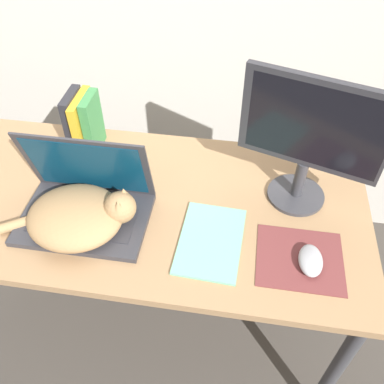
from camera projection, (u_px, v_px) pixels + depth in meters
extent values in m
cube|color=#93704C|center=(140.00, 203.00, 1.32)|extent=(1.46, 0.70, 0.03)
cylinder|color=#38383D|center=(334.00, 372.00, 1.30)|extent=(0.04, 0.04, 0.70)
cylinder|color=#38383D|center=(18.00, 193.00, 1.86)|extent=(0.04, 0.04, 0.70)
cylinder|color=#38383D|center=(322.00, 229.00, 1.71)|extent=(0.04, 0.04, 0.70)
cube|color=#2D2D33|center=(85.00, 219.00, 1.24)|extent=(0.39, 0.26, 0.02)
cube|color=#28282D|center=(83.00, 220.00, 1.22)|extent=(0.32, 0.13, 0.00)
cube|color=#2D2D33|center=(87.00, 166.00, 1.21)|extent=(0.39, 0.07, 0.25)
cube|color=#0A334C|center=(87.00, 167.00, 1.21)|extent=(0.35, 0.06, 0.22)
ellipsoid|color=#99754C|center=(75.00, 217.00, 1.19)|extent=(0.29, 0.26, 0.10)
sphere|color=#99754C|center=(120.00, 207.00, 1.18)|extent=(0.10, 0.10, 0.10)
cone|color=#99754C|center=(124.00, 193.00, 1.18)|extent=(0.04, 0.04, 0.03)
cone|color=#99754C|center=(118.00, 206.00, 1.14)|extent=(0.04, 0.04, 0.03)
cylinder|color=#99754C|center=(23.00, 222.00, 1.22)|extent=(0.14, 0.10, 0.03)
cylinder|color=#333338|center=(295.00, 195.00, 1.32)|extent=(0.18, 0.18, 0.01)
cylinder|color=#333338|center=(300.00, 179.00, 1.26)|extent=(0.04, 0.04, 0.13)
cube|color=#28282D|center=(314.00, 125.00, 1.12)|extent=(0.41, 0.15, 0.28)
cube|color=black|center=(315.00, 127.00, 1.11)|extent=(0.37, 0.12, 0.25)
cube|color=brown|center=(300.00, 259.00, 1.15)|extent=(0.24, 0.22, 0.00)
ellipsoid|color=#99999E|center=(311.00, 260.00, 1.12)|extent=(0.07, 0.11, 0.03)
cube|color=#232328|center=(75.00, 121.00, 1.42)|extent=(0.04, 0.13, 0.22)
cube|color=gold|center=(84.00, 123.00, 1.42)|extent=(0.03, 0.16, 0.21)
cube|color=#387A42|center=(93.00, 123.00, 1.42)|extent=(0.03, 0.12, 0.21)
cube|color=#6BBC93|center=(211.00, 241.00, 1.19)|extent=(0.19, 0.28, 0.01)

